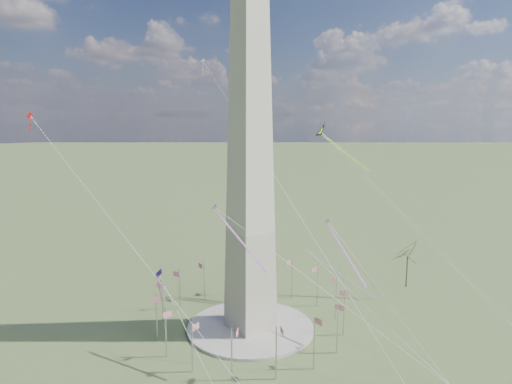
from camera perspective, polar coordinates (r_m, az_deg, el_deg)
ground at (r=135.81m, az=-0.70°, el=-16.69°), size 2000.00×2000.00×0.00m
plaza at (r=135.63m, az=-0.70°, el=-16.54°), size 36.00×36.00×0.80m
washington_monument at (r=122.32m, az=-0.75°, el=3.88°), size 15.56×15.56×100.00m
flagpole_ring at (r=132.74m, az=-0.71°, el=-13.88°), size 54.40×54.40×13.00m
tree_near at (r=169.58m, az=18.44°, el=-7.40°), size 9.60×9.60×16.81m
kite_delta_black at (r=147.48m, az=8.47°, el=7.18°), size 11.25×17.73×14.66m
kite_diamond_purple at (r=125.86m, az=-12.04°, el=-10.35°), size 2.03×2.99×8.84m
kite_streamer_left at (r=128.80m, az=10.47°, el=-6.34°), size 6.11×19.84×13.85m
kite_streamer_mid at (r=108.87m, az=-2.93°, el=-4.81°), size 3.59×19.15×13.17m
kite_streamer_right at (r=155.65m, az=9.13°, el=-9.09°), size 16.68×18.46×16.15m
kite_small_red at (r=135.97m, az=-26.45°, el=8.40°), size 1.71×1.74×4.99m
kite_small_white at (r=171.89m, az=-6.65°, el=15.85°), size 1.14×1.71×4.20m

